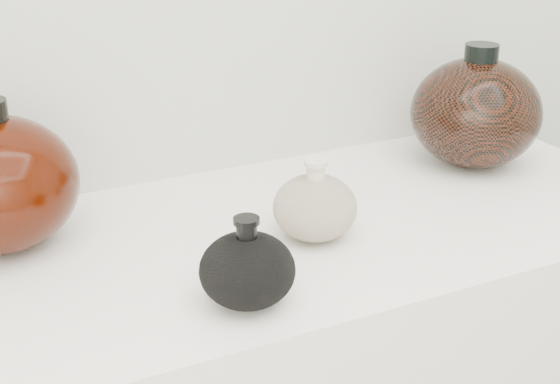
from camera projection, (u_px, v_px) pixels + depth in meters
name	position (u px, v px, depth m)	size (l,w,h in m)	color
black_gourd_vase	(247.00, 269.00, 0.90)	(0.12, 0.12, 0.11)	black
cream_gourd_vase	(315.00, 207.00, 1.06)	(0.12, 0.12, 0.11)	#BAA78D
right_round_pot	(476.00, 112.00, 1.30)	(0.28, 0.28, 0.21)	black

